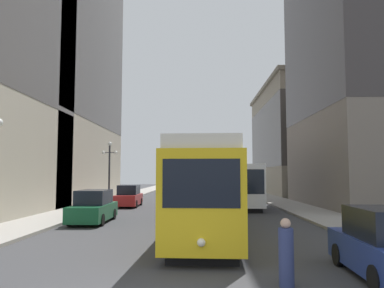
{
  "coord_description": "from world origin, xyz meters",
  "views": [
    {
      "loc": [
        0.55,
        -7.48,
        2.68
      ],
      "look_at": [
        0.28,
        6.4,
        3.82
      ],
      "focal_mm": 35.28,
      "sensor_mm": 36.0,
      "label": 1
    }
  ],
  "objects_px": {
    "parked_car_left_near": "(94,207)",
    "lamp_post_left_far": "(109,163)",
    "transit_bus": "(239,183)",
    "parked_car_left_mid": "(129,197)",
    "pedestrian_crossing_far": "(286,255)",
    "streetcar": "(207,187)"
  },
  "relations": [
    {
      "from": "streetcar",
      "to": "parked_car_left_near",
      "type": "relative_size",
      "value": 3.03
    },
    {
      "from": "parked_car_left_near",
      "to": "pedestrian_crossing_far",
      "type": "relative_size",
      "value": 2.99
    },
    {
      "from": "parked_car_left_near",
      "to": "lamp_post_left_far",
      "type": "bearing_deg",
      "value": 98.36
    },
    {
      "from": "transit_bus",
      "to": "parked_car_left_mid",
      "type": "xyz_separation_m",
      "value": [
        -9.42,
        -0.59,
        -1.1
      ]
    },
    {
      "from": "transit_bus",
      "to": "parked_car_left_mid",
      "type": "bearing_deg",
      "value": -175.71
    },
    {
      "from": "streetcar",
      "to": "transit_bus",
      "type": "relative_size",
      "value": 1.15
    },
    {
      "from": "pedestrian_crossing_far",
      "to": "transit_bus",
      "type": "bearing_deg",
      "value": -172.77
    },
    {
      "from": "parked_car_left_near",
      "to": "pedestrian_crossing_far",
      "type": "xyz_separation_m",
      "value": [
        8.1,
        -12.1,
        -0.09
      ]
    },
    {
      "from": "streetcar",
      "to": "parked_car_left_mid",
      "type": "height_order",
      "value": "streetcar"
    },
    {
      "from": "parked_car_left_mid",
      "to": "pedestrian_crossing_far",
      "type": "relative_size",
      "value": 2.81
    },
    {
      "from": "parked_car_left_near",
      "to": "lamp_post_left_far",
      "type": "distance_m",
      "value": 12.01
    },
    {
      "from": "parked_car_left_near",
      "to": "streetcar",
      "type": "bearing_deg",
      "value": -29.41
    },
    {
      "from": "streetcar",
      "to": "transit_bus",
      "type": "xyz_separation_m",
      "value": [
        3.04,
        14.67,
        -0.15
      ]
    },
    {
      "from": "transit_bus",
      "to": "parked_car_left_near",
      "type": "bearing_deg",
      "value": -129.35
    },
    {
      "from": "streetcar",
      "to": "parked_car_left_mid",
      "type": "bearing_deg",
      "value": 116.99
    },
    {
      "from": "parked_car_left_near",
      "to": "parked_car_left_mid",
      "type": "bearing_deg",
      "value": 88.98
    },
    {
      "from": "parked_car_left_near",
      "to": "lamp_post_left_far",
      "type": "relative_size",
      "value": 0.9
    },
    {
      "from": "streetcar",
      "to": "parked_car_left_mid",
      "type": "relative_size",
      "value": 3.21
    },
    {
      "from": "parked_car_left_near",
      "to": "parked_car_left_mid",
      "type": "xyz_separation_m",
      "value": [
        0.0,
        10.62,
        -0.0
      ]
    },
    {
      "from": "parked_car_left_near",
      "to": "pedestrian_crossing_far",
      "type": "distance_m",
      "value": 14.56
    },
    {
      "from": "transit_bus",
      "to": "pedestrian_crossing_far",
      "type": "relative_size",
      "value": 7.87
    },
    {
      "from": "transit_bus",
      "to": "lamp_post_left_far",
      "type": "relative_size",
      "value": 2.36
    }
  ]
}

